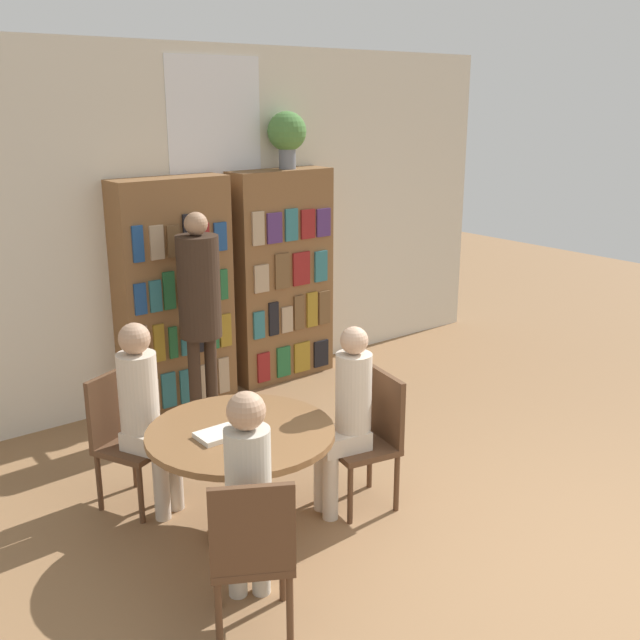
# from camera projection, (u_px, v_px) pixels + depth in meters

# --- Properties ---
(ground_plane) EXTENTS (16.00, 16.00, 0.00)m
(ground_plane) POSITION_uv_depth(u_px,v_px,m) (581.00, 579.00, 4.14)
(ground_plane) COLOR olive
(wall_back) EXTENTS (6.40, 0.07, 3.00)m
(wall_back) POSITION_uv_depth(u_px,v_px,m) (217.00, 222.00, 6.59)
(wall_back) COLOR beige
(wall_back) RESTS_ON ground_plane
(bookshelf_left) EXTENTS (0.98, 0.34, 1.95)m
(bookshelf_left) POSITION_uv_depth(u_px,v_px,m) (175.00, 295.00, 6.28)
(bookshelf_left) COLOR brown
(bookshelf_left) RESTS_ON ground_plane
(bookshelf_right) EXTENTS (0.98, 0.34, 1.95)m
(bookshelf_right) POSITION_uv_depth(u_px,v_px,m) (282.00, 277.00, 6.93)
(bookshelf_right) COLOR brown
(bookshelf_right) RESTS_ON ground_plane
(flower_vase) EXTENTS (0.35, 0.35, 0.50)m
(flower_vase) POSITION_uv_depth(u_px,v_px,m) (287.00, 134.00, 6.61)
(flower_vase) COLOR slate
(flower_vase) RESTS_ON bookshelf_right
(reading_table) EXTENTS (1.11, 1.11, 0.70)m
(reading_table) POSITION_uv_depth(u_px,v_px,m) (241.00, 450.00, 4.40)
(reading_table) COLOR brown
(reading_table) RESTS_ON ground_plane
(chair_near_camera) EXTENTS (0.54, 0.54, 0.88)m
(chair_near_camera) POSITION_uv_depth(u_px,v_px,m) (252.00, 549.00, 3.58)
(chair_near_camera) COLOR brown
(chair_near_camera) RESTS_ON ground_plane
(chair_left_side) EXTENTS (0.53, 0.53, 0.88)m
(chair_left_side) POSITION_uv_depth(u_px,v_px,m) (125.00, 433.00, 4.81)
(chair_left_side) COLOR brown
(chair_left_side) RESTS_ON ground_plane
(chair_far_side) EXTENTS (0.47, 0.47, 0.88)m
(chair_far_side) POSITION_uv_depth(u_px,v_px,m) (372.00, 433.00, 4.81)
(chair_far_side) COLOR brown
(chair_far_side) RESTS_ON ground_plane
(seated_reader_left) EXTENTS (0.36, 0.39, 1.25)m
(seated_reader_left) POSITION_uv_depth(u_px,v_px,m) (145.00, 407.00, 4.67)
(seated_reader_left) COLOR beige
(seated_reader_left) RESTS_ON ground_plane
(seated_reader_right) EXTENTS (0.37, 0.29, 1.23)m
(seated_reader_right) POSITION_uv_depth(u_px,v_px,m) (346.00, 412.00, 4.67)
(seated_reader_right) COLOR beige
(seated_reader_right) RESTS_ON ground_plane
(seated_reader_back) EXTENTS (0.35, 0.39, 1.24)m
(seated_reader_back) POSITION_uv_depth(u_px,v_px,m) (248.00, 492.00, 3.69)
(seated_reader_back) COLOR beige
(seated_reader_back) RESTS_ON ground_plane
(librarian_standing) EXTENTS (0.33, 0.60, 1.73)m
(librarian_standing) POSITION_uv_depth(u_px,v_px,m) (199.00, 296.00, 5.84)
(librarian_standing) COLOR #332319
(librarian_standing) RESTS_ON ground_plane
(open_book_on_table) EXTENTS (0.24, 0.18, 0.03)m
(open_book_on_table) POSITION_uv_depth(u_px,v_px,m) (218.00, 435.00, 4.26)
(open_book_on_table) COLOR silver
(open_book_on_table) RESTS_ON reading_table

